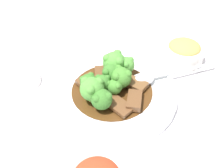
# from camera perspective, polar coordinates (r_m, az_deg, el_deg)

# --- Properties ---
(ground_plane) EXTENTS (4.00, 4.00, 0.00)m
(ground_plane) POSITION_cam_1_polar(r_m,az_deg,el_deg) (0.62, -0.00, -2.30)
(ground_plane) COLOR silver
(main_plate) EXTENTS (0.30, 0.30, 0.02)m
(main_plate) POSITION_cam_1_polar(r_m,az_deg,el_deg) (0.61, -0.00, -1.64)
(main_plate) COLOR white
(main_plate) RESTS_ON ground_plane
(beef_strip_0) EXTENTS (0.06, 0.04, 0.01)m
(beef_strip_0) POSITION_cam_1_polar(r_m,az_deg,el_deg) (0.61, 4.77, 0.17)
(beef_strip_0) COLOR brown
(beef_strip_0) RESTS_ON main_plate
(beef_strip_1) EXTENTS (0.06, 0.07, 0.01)m
(beef_strip_1) POSITION_cam_1_polar(r_m,az_deg,el_deg) (0.64, -2.36, 2.02)
(beef_strip_1) COLOR brown
(beef_strip_1) RESTS_ON main_plate
(beef_strip_2) EXTENTS (0.05, 0.06, 0.01)m
(beef_strip_2) POSITION_cam_1_polar(r_m,az_deg,el_deg) (0.57, 4.88, -3.58)
(beef_strip_2) COLOR brown
(beef_strip_2) RESTS_ON main_plate
(beef_strip_3) EXTENTS (0.04, 0.05, 0.01)m
(beef_strip_3) POSITION_cam_1_polar(r_m,az_deg,el_deg) (0.62, -5.58, 0.81)
(beef_strip_3) COLOR brown
(beef_strip_3) RESTS_ON main_plate
(beef_strip_4) EXTENTS (0.07, 0.05, 0.01)m
(beef_strip_4) POSITION_cam_1_polar(r_m,az_deg,el_deg) (0.57, 1.32, -4.57)
(beef_strip_4) COLOR brown
(beef_strip_4) RESTS_ON main_plate
(broccoli_floret_0) EXTENTS (0.05, 0.05, 0.06)m
(broccoli_floret_0) POSITION_cam_1_polar(r_m,az_deg,el_deg) (0.56, -4.39, -1.02)
(broccoli_floret_0) COLOR #8EB756
(broccoli_floret_0) RESTS_ON main_plate
(broccoli_floret_1) EXTENTS (0.04, 0.04, 0.05)m
(broccoli_floret_1) POSITION_cam_1_polar(r_m,az_deg,el_deg) (0.58, -5.09, 0.42)
(broccoli_floret_1) COLOR #8EB756
(broccoli_floret_1) RESTS_ON main_plate
(broccoli_floret_2) EXTENTS (0.04, 0.04, 0.05)m
(broccoli_floret_2) POSITION_cam_1_polar(r_m,az_deg,el_deg) (0.60, -0.20, 2.60)
(broccoli_floret_2) COLOR #8EB756
(broccoli_floret_2) RESTS_ON main_plate
(broccoli_floret_3) EXTENTS (0.04, 0.04, 0.05)m
(broccoli_floret_3) POSITION_cam_1_polar(r_m,az_deg,el_deg) (0.62, 3.02, 4.19)
(broccoli_floret_3) COLOR #7FA84C
(broccoli_floret_3) RESTS_ON main_plate
(broccoli_floret_4) EXTENTS (0.06, 0.06, 0.06)m
(broccoli_floret_4) POSITION_cam_1_polar(r_m,az_deg,el_deg) (0.62, 0.55, 4.68)
(broccoli_floret_4) COLOR #7FA84C
(broccoli_floret_4) RESTS_ON main_plate
(broccoli_floret_5) EXTENTS (0.05, 0.05, 0.05)m
(broccoli_floret_5) POSITION_cam_1_polar(r_m,az_deg,el_deg) (0.55, -2.26, -3.25)
(broccoli_floret_5) COLOR #8EB756
(broccoli_floret_5) RESTS_ON main_plate
(broccoli_floret_6) EXTENTS (0.04, 0.04, 0.04)m
(broccoli_floret_6) POSITION_cam_1_polar(r_m,az_deg,el_deg) (0.58, -2.08, 0.34)
(broccoli_floret_6) COLOR #7FA84C
(broccoli_floret_6) RESTS_ON main_plate
(broccoli_floret_7) EXTENTS (0.04, 0.04, 0.04)m
(broccoli_floret_7) POSITION_cam_1_polar(r_m,az_deg,el_deg) (0.58, 0.56, -0.52)
(broccoli_floret_7) COLOR #8EB756
(broccoli_floret_7) RESTS_ON main_plate
(broccoli_floret_8) EXTENTS (0.05, 0.05, 0.05)m
(broccoli_floret_8) POSITION_cam_1_polar(r_m,az_deg,el_deg) (0.59, 1.94, 1.52)
(broccoli_floret_8) COLOR #8EB756
(broccoli_floret_8) RESTS_ON main_plate
(serving_spoon) EXTENTS (0.16, 0.20, 0.01)m
(serving_spoon) POSITION_cam_1_polar(r_m,az_deg,el_deg) (0.63, 8.51, 1.44)
(serving_spoon) COLOR #B7B7BC
(serving_spoon) RESTS_ON main_plate
(side_bowl_appetizer) EXTENTS (0.11, 0.11, 0.06)m
(side_bowl_appetizer) POSITION_cam_1_polar(r_m,az_deg,el_deg) (0.73, 15.35, 6.84)
(side_bowl_appetizer) COLOR white
(side_bowl_appetizer) RESTS_ON ground_plane
(sauce_dish) EXTENTS (0.07, 0.07, 0.01)m
(sauce_dish) POSITION_cam_1_polar(r_m,az_deg,el_deg) (0.68, -18.21, 0.75)
(sauce_dish) COLOR white
(sauce_dish) RESTS_ON ground_plane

